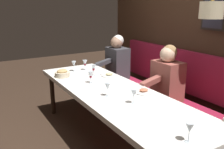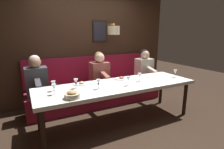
{
  "view_description": "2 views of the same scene",
  "coord_description": "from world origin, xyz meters",
  "px_view_note": "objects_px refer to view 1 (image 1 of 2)",
  "views": [
    {
      "loc": [
        -1.48,
        -2.41,
        1.76
      ],
      "look_at": [
        0.05,
        0.11,
        0.92
      ],
      "focal_mm": 39.29,
      "sensor_mm": 36.0,
      "label": 1
    },
    {
      "loc": [
        -2.64,
        1.49,
        1.63
      ],
      "look_at": [
        0.05,
        0.11,
        0.92
      ],
      "focal_mm": 28.11,
      "sensor_mm": 36.0,
      "label": 2
    }
  ],
  "objects_px": {
    "wine_glass_2": "(190,128)",
    "diner_near": "(167,75)",
    "wine_glass_5": "(93,68)",
    "wine_glass_3": "(91,75)",
    "bread_bowl": "(62,74)",
    "diner_middle": "(117,58)",
    "wine_glass_1": "(74,64)",
    "wine_glass_4": "(85,63)",
    "dining_table": "(113,96)",
    "wine_glass_0": "(107,87)",
    "wine_glass_6": "(134,93)"
  },
  "relations": [
    {
      "from": "wine_glass_1",
      "to": "wine_glass_6",
      "type": "bearing_deg",
      "value": -89.19
    },
    {
      "from": "diner_near",
      "to": "wine_glass_5",
      "type": "bearing_deg",
      "value": 135.55
    },
    {
      "from": "wine_glass_3",
      "to": "bread_bowl",
      "type": "height_order",
      "value": "wine_glass_3"
    },
    {
      "from": "dining_table",
      "to": "wine_glass_6",
      "type": "distance_m",
      "value": 0.48
    },
    {
      "from": "wine_glass_5",
      "to": "bread_bowl",
      "type": "height_order",
      "value": "wine_glass_5"
    },
    {
      "from": "diner_near",
      "to": "wine_glass_0",
      "type": "bearing_deg",
      "value": -174.06
    },
    {
      "from": "dining_table",
      "to": "wine_glass_0",
      "type": "relative_size",
      "value": 17.67
    },
    {
      "from": "wine_glass_0",
      "to": "wine_glass_3",
      "type": "relative_size",
      "value": 1.0
    },
    {
      "from": "diner_middle",
      "to": "bread_bowl",
      "type": "xyz_separation_m",
      "value": [
        -1.19,
        -0.37,
        -0.03
      ]
    },
    {
      "from": "wine_glass_3",
      "to": "wine_glass_5",
      "type": "relative_size",
      "value": 1.0
    },
    {
      "from": "diner_near",
      "to": "diner_middle",
      "type": "relative_size",
      "value": 1.0
    },
    {
      "from": "wine_glass_1",
      "to": "wine_glass_3",
      "type": "xyz_separation_m",
      "value": [
        -0.05,
        -0.69,
        -0.0
      ]
    },
    {
      "from": "diner_middle",
      "to": "bread_bowl",
      "type": "relative_size",
      "value": 3.6
    },
    {
      "from": "diner_middle",
      "to": "wine_glass_5",
      "type": "bearing_deg",
      "value": -144.31
    },
    {
      "from": "diner_middle",
      "to": "wine_glass_2",
      "type": "distance_m",
      "value": 2.76
    },
    {
      "from": "dining_table",
      "to": "bread_bowl",
      "type": "bearing_deg",
      "value": 108.45
    },
    {
      "from": "wine_glass_4",
      "to": "wine_glass_5",
      "type": "bearing_deg",
      "value": -94.54
    },
    {
      "from": "wine_glass_3",
      "to": "wine_glass_2",
      "type": "bearing_deg",
      "value": -90.43
    },
    {
      "from": "wine_glass_4",
      "to": "wine_glass_6",
      "type": "relative_size",
      "value": 1.0
    },
    {
      "from": "wine_glass_0",
      "to": "wine_glass_2",
      "type": "bearing_deg",
      "value": -87.93
    },
    {
      "from": "wine_glass_1",
      "to": "wine_glass_2",
      "type": "relative_size",
      "value": 1.0
    },
    {
      "from": "bread_bowl",
      "to": "wine_glass_6",
      "type": "bearing_deg",
      "value": -78.05
    },
    {
      "from": "dining_table",
      "to": "wine_glass_3",
      "type": "bearing_deg",
      "value": 101.78
    },
    {
      "from": "wine_glass_4",
      "to": "wine_glass_5",
      "type": "distance_m",
      "value": 0.36
    },
    {
      "from": "wine_glass_4",
      "to": "wine_glass_6",
      "type": "height_order",
      "value": "same"
    },
    {
      "from": "diner_near",
      "to": "dining_table",
      "type": "bearing_deg",
      "value": 179.57
    },
    {
      "from": "wine_glass_0",
      "to": "wine_glass_1",
      "type": "distance_m",
      "value": 1.24
    },
    {
      "from": "dining_table",
      "to": "diner_near",
      "type": "xyz_separation_m",
      "value": [
        0.88,
        -0.01,
        0.13
      ]
    },
    {
      "from": "diner_near",
      "to": "wine_glass_5",
      "type": "distance_m",
      "value": 1.08
    },
    {
      "from": "wine_glass_0",
      "to": "wine_glass_5",
      "type": "xyz_separation_m",
      "value": [
        0.26,
        0.86,
        -0.0
      ]
    },
    {
      "from": "diner_near",
      "to": "wine_glass_4",
      "type": "relative_size",
      "value": 4.82
    },
    {
      "from": "wine_glass_2",
      "to": "wine_glass_0",
      "type": "bearing_deg",
      "value": 92.07
    },
    {
      "from": "diner_near",
      "to": "wine_glass_2",
      "type": "relative_size",
      "value": 4.82
    },
    {
      "from": "wine_glass_1",
      "to": "wine_glass_3",
      "type": "bearing_deg",
      "value": -94.08
    },
    {
      "from": "wine_glass_3",
      "to": "wine_glass_5",
      "type": "xyz_separation_m",
      "value": [
        0.2,
        0.32,
        -0.0
      ]
    },
    {
      "from": "wine_glass_1",
      "to": "wine_glass_5",
      "type": "distance_m",
      "value": 0.41
    },
    {
      "from": "wine_glass_3",
      "to": "bread_bowl",
      "type": "bearing_deg",
      "value": 113.87
    },
    {
      "from": "diner_near",
      "to": "diner_middle",
      "type": "distance_m",
      "value": 1.3
    },
    {
      "from": "dining_table",
      "to": "diner_near",
      "type": "distance_m",
      "value": 0.89
    },
    {
      "from": "diner_near",
      "to": "wine_glass_2",
      "type": "bearing_deg",
      "value": -127.64
    },
    {
      "from": "wine_glass_0",
      "to": "wine_glass_6",
      "type": "height_order",
      "value": "same"
    },
    {
      "from": "wine_glass_2",
      "to": "wine_glass_5",
      "type": "xyz_separation_m",
      "value": [
        0.22,
        2.03,
        -0.0
      ]
    },
    {
      "from": "diner_middle",
      "to": "diner_near",
      "type": "bearing_deg",
      "value": -90.0
    },
    {
      "from": "dining_table",
      "to": "wine_glass_6",
      "type": "bearing_deg",
      "value": -92.32
    },
    {
      "from": "diner_middle",
      "to": "wine_glass_3",
      "type": "xyz_separation_m",
      "value": [
        -0.97,
        -0.87,
        0.04
      ]
    },
    {
      "from": "wine_glass_3",
      "to": "bread_bowl",
      "type": "relative_size",
      "value": 0.75
    },
    {
      "from": "wine_glass_2",
      "to": "diner_near",
      "type": "bearing_deg",
      "value": 52.36
    },
    {
      "from": "diner_middle",
      "to": "wine_glass_3",
      "type": "distance_m",
      "value": 1.3
    },
    {
      "from": "wine_glass_2",
      "to": "wine_glass_4",
      "type": "bearing_deg",
      "value": 84.12
    },
    {
      "from": "diner_near",
      "to": "wine_glass_0",
      "type": "relative_size",
      "value": 4.82
    }
  ]
}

